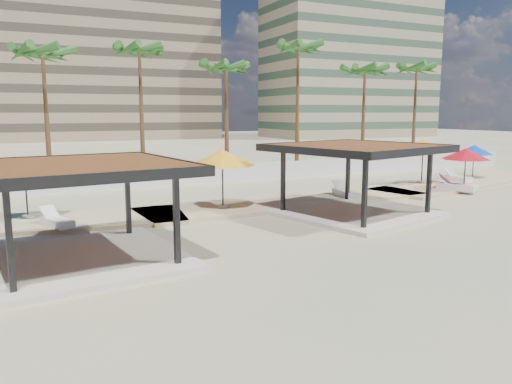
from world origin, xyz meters
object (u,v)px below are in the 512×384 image
Objects in this scene: umbrella_c at (466,154)px; umbrella_a at (24,166)px; pavilion_central at (355,173)px; lounger_b at (345,193)px; pavilion_west at (80,203)px; lounger_d at (458,178)px; lounger_c at (456,186)px; lounger_a at (57,221)px.

umbrella_a is at bearing 174.38° from umbrella_c.
pavilion_central is 4.57m from lounger_b.
umbrella_a is (-13.62, 4.98, 0.48)m from pavilion_central.
lounger_b is at bearing 45.35° from pavilion_central.
lounger_b is (15.75, -1.26, -2.06)m from umbrella_a.
pavilion_west is 26.02m from lounger_d.
lounger_c is at bearing 6.06° from pavilion_west.
lounger_a is at bearing 102.17° from lounger_b.
lounger_c is 1.22× the size of lounger_d.
lounger_b is at bearing 172.25° from umbrella_c.
umbrella_c is 1.52× the size of lounger_b.
lounger_d is (12.57, 5.60, -1.59)m from pavilion_central.
lounger_b is at bearing 101.80° from lounger_d.
lounger_b is (14.72, 1.02, 0.02)m from lounger_a.
lounger_b is (14.31, 6.01, -1.52)m from pavilion_west.
pavilion_west is 7.43m from umbrella_a.
pavilion_central is 9.79m from lounger_c.
pavilion_central reaches higher than umbrella_a.
lounger_c reaches higher than lounger_d.
pavilion_west is (-12.18, -2.29, -0.06)m from pavilion_central.
lounger_b is 1.08× the size of lounger_d.
umbrella_a is 1.13× the size of umbrella_c.
lounger_a is at bearing 66.11° from lounger_c.
umbrella_c is at bearing 5.59° from pavilion_west.
lounger_a is at bearing 87.62° from pavilion_west.
lounger_c is (-0.61, 0.05, -1.89)m from umbrella_c.
pavilion_central is 1.13× the size of pavilion_west.
lounger_c is at bearing 1.46° from pavilion_central.
pavilion_west is 3.52× the size of lounger_d.
umbrella_c is (23.50, -2.31, -0.15)m from umbrella_a.
pavilion_central is 12.97m from lounger_a.
lounger_d is (25.16, 2.89, 0.01)m from lounger_a.
lounger_c is (21.45, 5.01, -1.50)m from pavilion_west.
pavilion_west is 1.90× the size of umbrella_a.
lounger_a is 14.75m from lounger_b.
umbrella_a reaches higher than lounger_a.
lounger_d is at bearing 47.54° from umbrella_c.
lounger_c reaches higher than lounger_a.
lounger_a is at bearing 152.98° from pavilion_central.
lounger_a is at bearing 179.90° from umbrella_c.
lounger_a is (-12.59, 2.71, -1.60)m from pavilion_central.
pavilion_west reaches higher than umbrella_c.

